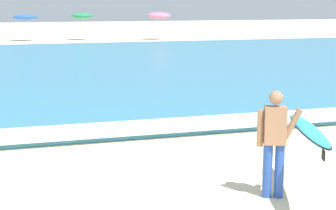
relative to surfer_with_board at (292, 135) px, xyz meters
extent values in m
cube|color=teal|center=(-3.15, 18.26, -0.97)|extent=(120.00, 28.00, 0.14)
cube|color=white|center=(-3.15, 4.86, -0.89)|extent=(120.00, 1.53, 0.01)
cylinder|color=#284CA3|center=(-0.33, 0.12, -0.60)|extent=(0.15, 0.15, 0.88)
cylinder|color=#284CA3|center=(-0.16, 0.06, -0.60)|extent=(0.15, 0.15, 0.88)
cube|color=#9E7051|center=(-0.25, 0.09, 0.14)|extent=(0.39, 0.32, 0.60)
sphere|color=#9E7051|center=(-0.25, 0.09, 0.58)|extent=(0.22, 0.22, 0.22)
cylinder|color=#9E7051|center=(-0.46, 0.17, 0.09)|extent=(0.10, 0.10, 0.58)
cylinder|color=#9E7051|center=(0.01, 0.02, 0.16)|extent=(0.33, 0.20, 0.51)
ellipsoid|color=#33BCD6|center=(0.24, -0.08, 0.09)|extent=(1.19, 2.62, 0.20)
ellipsoid|color=black|center=(0.24, -0.08, 0.08)|extent=(1.25, 2.72, 0.15)
cube|color=black|center=(-0.13, -1.09, -0.02)|extent=(0.07, 0.14, 0.14)
cylinder|color=beige|center=(-2.65, 37.32, -0.12)|extent=(0.05, 0.05, 1.83)
ellipsoid|color=blue|center=(-2.65, 37.32, 0.86)|extent=(1.93, 1.95, 0.52)
cylinder|color=beige|center=(1.80, 37.11, -0.09)|extent=(0.05, 0.05, 1.90)
ellipsoid|color=#23844C|center=(1.80, 37.11, 0.93)|extent=(1.72, 1.74, 0.55)
cylinder|color=beige|center=(7.97, 35.82, -0.07)|extent=(0.05, 0.05, 1.93)
ellipsoid|color=pink|center=(7.97, 35.82, 0.97)|extent=(1.84, 1.88, 0.68)
camera|label=1|loc=(-4.21, -7.26, 2.04)|focal=57.42mm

